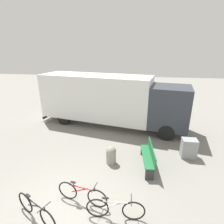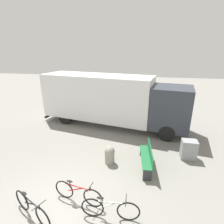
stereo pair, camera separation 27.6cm
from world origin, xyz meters
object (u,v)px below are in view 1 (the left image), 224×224
object	(u,v)px
delivery_truck	(109,99)
utility_box	(189,148)
bicycle_near	(36,210)
bicycle_far	(115,209)
park_bench	(149,155)
bicycle_middle	(82,194)
bollard_near_bench	(111,154)

from	to	relation	value
delivery_truck	utility_box	bearing A→B (deg)	-26.05
bicycle_near	bicycle_far	distance (m)	2.32
park_bench	bicycle_far	bearing A→B (deg)	152.63
delivery_truck	bicycle_near	distance (m)	7.52
bicycle_middle	bicycle_far	bearing A→B (deg)	-10.05
delivery_truck	utility_box	xyz separation A→B (m)	(4.30, -3.24, -1.34)
bicycle_near	bicycle_middle	xyz separation A→B (m)	(1.15, 0.79, 0.00)
park_bench	bollard_near_bench	size ratio (longest dim) A/B	2.25
delivery_truck	bollard_near_bench	xyz separation A→B (m)	(0.78, -4.25, -1.36)
bicycle_near	bicycle_far	size ratio (longest dim) A/B	0.92
park_bench	bicycle_middle	xyz separation A→B (m)	(-2.25, -2.29, -0.17)
park_bench	bollard_near_bench	distance (m)	1.64
bicycle_near	bicycle_middle	bearing A→B (deg)	59.38
bicycle_middle	park_bench	bearing A→B (deg)	55.15
park_bench	utility_box	size ratio (longest dim) A/B	2.03
delivery_truck	park_bench	xyz separation A→B (m)	(2.42, -4.24, -1.26)
bollard_near_bench	utility_box	size ratio (longest dim) A/B	0.90
park_bench	utility_box	distance (m)	2.13
bicycle_near	park_bench	bearing A→B (deg)	67.04
bicycle_middle	utility_box	bearing A→B (deg)	48.17
delivery_truck	utility_box	world-z (taller)	delivery_truck
bicycle_middle	utility_box	xyz separation A→B (m)	(4.13, 3.29, 0.09)
delivery_truck	bicycle_far	size ratio (longest dim) A/B	5.54
park_bench	bicycle_middle	bearing A→B (deg)	130.36
bollard_near_bench	utility_box	bearing A→B (deg)	15.97
bicycle_near	bollard_near_bench	bearing A→B (deg)	85.09
park_bench	bollard_near_bench	xyz separation A→B (m)	(-1.64, -0.01, -0.10)
utility_box	park_bench	bearing A→B (deg)	-151.99
park_bench	utility_box	xyz separation A→B (m)	(1.88, 1.00, -0.08)
park_bench	bicycle_far	size ratio (longest dim) A/B	1.06
delivery_truck	bollard_near_bench	world-z (taller)	delivery_truck
park_bench	bicycle_far	xyz separation A→B (m)	(-1.10, -2.70, -0.17)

